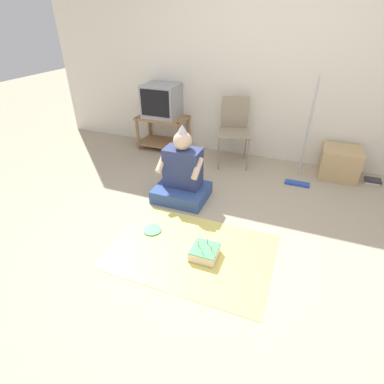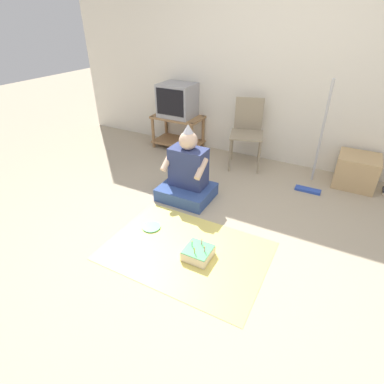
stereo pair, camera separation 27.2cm
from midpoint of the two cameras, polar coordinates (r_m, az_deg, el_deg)
The scene contains 12 objects.
ground_plane at distance 2.68m, azimuth 1.89°, elevation -10.36°, with size 16.00×16.00×0.00m, color tan.
wall_back at distance 4.05m, azimuth 13.10°, elevation 23.41°, with size 6.40×0.06×2.55m.
tv_stand at distance 4.51m, azimuth -7.31°, elevation 11.65°, with size 0.71×0.42×0.47m.
tv at distance 4.39m, azimuth -7.68°, elevation 16.79°, with size 0.48×0.41×0.45m.
folding_chair at distance 3.98m, azimuth 6.07°, elevation 12.29°, with size 0.50×0.50×0.85m.
cardboard_box_stack at distance 4.04m, azimuth 24.63°, elevation 5.04°, with size 0.44×0.42×0.37m.
dust_mop at distance 3.65m, azimuth 18.41°, elevation 6.73°, with size 0.28×0.31×1.24m.
book_pile at distance 4.12m, azimuth 29.56°, elevation 1.78°, with size 0.18×0.12×0.05m.
person_seated at distance 3.21m, azimuth -4.30°, elevation 3.00°, with size 0.56×0.47×0.82m.
party_cloth at distance 2.63m, azimuth -3.09°, elevation -11.25°, with size 1.37×0.96×0.01m.
birthday_cake at distance 2.55m, azimuth -0.69°, elevation -11.47°, with size 0.22×0.22×0.14m.
paper_plate at distance 2.88m, azimuth -10.31°, elevation -7.18°, with size 0.17×0.17×0.01m.
Camera 1 is at (0.53, -1.95, 1.78)m, focal length 28.00 mm.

